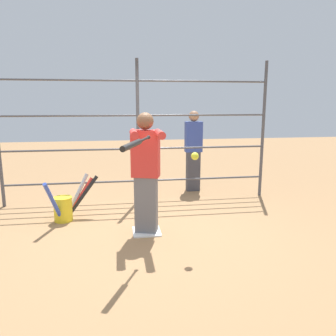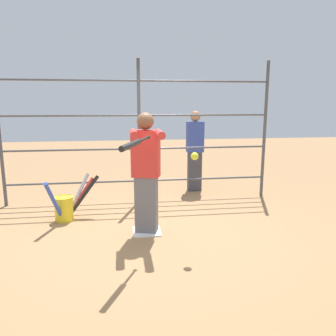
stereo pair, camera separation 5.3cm
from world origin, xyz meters
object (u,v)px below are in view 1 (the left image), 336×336
object	(u,v)px
batter	(146,170)
bystander_behind_fence	(193,150)
baseball_bat_swinging	(134,144)
bat_bucket	(66,206)
softball_in_flight	(195,156)

from	to	relation	value
batter	bystander_behind_fence	distance (m)	2.50
baseball_bat_swinging	bystander_behind_fence	distance (m)	3.43
bat_bucket	bystander_behind_fence	size ratio (longest dim) A/B	0.49
baseball_bat_swinging	softball_in_flight	distance (m)	0.84
bat_bucket	bystander_behind_fence	world-z (taller)	bystander_behind_fence
softball_in_flight	bystander_behind_fence	distance (m)	2.89
baseball_bat_swinging	bat_bucket	size ratio (longest dim) A/B	0.92
batter	baseball_bat_swinging	bearing A→B (deg)	77.10
batter	bystander_behind_fence	size ratio (longest dim) A/B	1.02
batter	softball_in_flight	world-z (taller)	batter
bat_bucket	bystander_behind_fence	bearing A→B (deg)	-148.36
softball_in_flight	bat_bucket	world-z (taller)	softball_in_flight
baseball_bat_swinging	bat_bucket	bearing A→B (deg)	-57.23
baseball_bat_swinging	softball_in_flight	size ratio (longest dim) A/B	8.00
baseball_bat_swinging	bat_bucket	distance (m)	2.23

